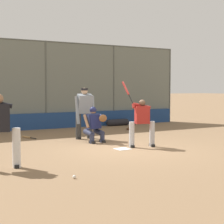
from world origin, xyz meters
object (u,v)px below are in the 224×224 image
(catcher_behind_plate, at_px, (94,124))
(baseball_loose, at_px, (74,177))
(batter_at_plate, at_px, (142,121))
(fielding_glove_on_dirt, at_px, (129,129))
(umpire_home, at_px, (84,111))
(equipment_bag_dugout_side, at_px, (118,122))
(spare_bat_by_padding, at_px, (27,137))

(catcher_behind_plate, relative_size, baseball_loose, 16.22)
(batter_at_plate, height_order, fielding_glove_on_dirt, batter_at_plate)
(fielding_glove_on_dirt, bearing_deg, catcher_behind_plate, 39.57)
(umpire_home, bearing_deg, batter_at_plate, 112.83)
(fielding_glove_on_dirt, distance_m, equipment_bag_dugout_side, 1.91)
(batter_at_plate, height_order, catcher_behind_plate, batter_at_plate)
(batter_at_plate, distance_m, umpire_home, 2.64)
(baseball_loose, relative_size, equipment_bag_dugout_side, 0.06)
(umpire_home, distance_m, baseball_loose, 5.95)
(catcher_behind_plate, distance_m, umpire_home, 1.01)
(fielding_glove_on_dirt, distance_m, baseball_loose, 8.79)
(catcher_behind_plate, height_order, spare_bat_by_padding, catcher_behind_plate)
(equipment_bag_dugout_side, bearing_deg, fielding_glove_on_dirt, 74.16)
(fielding_glove_on_dirt, xyz_separation_m, equipment_bag_dugout_side, (-0.52, -1.84, 0.11))
(batter_at_plate, height_order, spare_bat_by_padding, batter_at_plate)
(batter_at_plate, bearing_deg, spare_bat_by_padding, -40.33)
(umpire_home, height_order, spare_bat_by_padding, umpire_home)
(spare_bat_by_padding, relative_size, equipment_bag_dugout_side, 0.71)
(umpire_home, bearing_deg, baseball_loose, 68.76)
(catcher_behind_plate, bearing_deg, batter_at_plate, 111.42)
(catcher_behind_plate, distance_m, spare_bat_by_padding, 2.78)
(catcher_behind_plate, bearing_deg, baseball_loose, 52.11)
(umpire_home, bearing_deg, spare_bat_by_padding, -29.33)
(fielding_glove_on_dirt, relative_size, baseball_loose, 4.16)
(spare_bat_by_padding, relative_size, fielding_glove_on_dirt, 2.91)
(batter_at_plate, height_order, equipment_bag_dugout_side, batter_at_plate)
(batter_at_plate, xyz_separation_m, equipment_bag_dugout_side, (-2.70, -5.91, -0.64))
(baseball_loose, bearing_deg, spare_bat_by_padding, -99.33)
(umpire_home, distance_m, spare_bat_by_padding, 2.32)
(umpire_home, distance_m, equipment_bag_dugout_side, 4.88)
(catcher_behind_plate, relative_size, fielding_glove_on_dirt, 3.90)
(spare_bat_by_padding, height_order, fielding_glove_on_dirt, fielding_glove_on_dirt)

